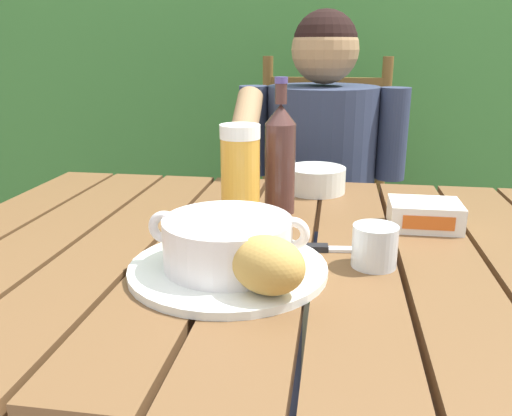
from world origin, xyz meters
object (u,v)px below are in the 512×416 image
object	(u,v)px
diner_bowl	(316,180)
table_knife	(326,248)
water_glass_small	(375,246)
bread_roll	(268,265)
soup_bowl	(228,241)
beer_glass	(240,173)
beer_bottle	(280,157)
butter_tub	(425,215)
chair_near_diner	(320,226)
person_eating	(319,184)
serving_plate	(228,268)

from	to	relation	value
diner_bowl	table_knife	bearing A→B (deg)	-84.61
water_glass_small	bread_roll	bearing A→B (deg)	-136.38
soup_bowl	beer_glass	world-z (taller)	beer_glass
soup_bowl	diner_bowl	distance (m)	0.48
bread_roll	beer_bottle	xyz separation A→B (m)	(-0.03, 0.39, 0.06)
bread_roll	diner_bowl	size ratio (longest dim) A/B	0.92
beer_glass	butter_tub	distance (m)	0.35
butter_tub	table_knife	xyz separation A→B (m)	(-0.17, -0.14, -0.02)
chair_near_diner	table_knife	world-z (taller)	chair_near_diner
butter_tub	diner_bowl	distance (m)	0.30
beer_glass	bread_roll	bearing A→B (deg)	-73.67
person_eating	beer_bottle	size ratio (longest dim) A/B	4.49
serving_plate	diner_bowl	bearing A→B (deg)	77.14
beer_glass	water_glass_small	bearing A→B (deg)	-38.02
table_knife	butter_tub	bearing A→B (deg)	39.53
beer_bottle	diner_bowl	distance (m)	0.20
beer_glass	diner_bowl	size ratio (longest dim) A/B	1.36
bread_roll	water_glass_small	world-z (taller)	bread_roll
table_knife	beer_bottle	bearing A→B (deg)	116.60
beer_glass	beer_bottle	size ratio (longest dim) A/B	0.69
soup_bowl	water_glass_small	xyz separation A→B (m)	(0.21, 0.06, -0.02)
serving_plate	table_knife	bearing A→B (deg)	37.15
beer_glass	butter_tub	size ratio (longest dim) A/B	1.44
soup_bowl	diner_bowl	world-z (taller)	soup_bowl
soup_bowl	beer_bottle	world-z (taller)	beer_bottle
person_eating	table_knife	distance (m)	0.70
butter_tub	table_knife	bearing A→B (deg)	-140.47
serving_plate	butter_tub	xyz separation A→B (m)	(0.32, 0.25, 0.02)
bread_roll	table_knife	distance (m)	0.21
table_knife	diner_bowl	size ratio (longest dim) A/B	1.21
beer_glass	butter_tub	bearing A→B (deg)	1.24
person_eating	bread_roll	xyz separation A→B (m)	(-0.03, -0.89, 0.12)
person_eating	butter_tub	size ratio (longest dim) A/B	9.39
beer_glass	butter_tub	xyz separation A→B (m)	(0.34, 0.01, -0.07)
beer_glass	table_knife	xyz separation A→B (m)	(0.17, -0.14, -0.09)
chair_near_diner	beer_glass	world-z (taller)	chair_near_diner
serving_plate	diner_bowl	size ratio (longest dim) A/B	2.18
soup_bowl	table_knife	distance (m)	0.18
water_glass_small	table_knife	distance (m)	0.09
serving_plate	beer_bottle	distance (m)	0.33
beer_glass	butter_tub	world-z (taller)	beer_glass
beer_bottle	chair_near_diner	bearing A→B (deg)	84.75
chair_near_diner	table_knife	size ratio (longest dim) A/B	6.49
person_eating	water_glass_small	distance (m)	0.76
beer_glass	table_knife	size ratio (longest dim) A/B	1.12
chair_near_diner	serving_plate	xyz separation A→B (m)	(-0.11, -1.01, 0.28)
person_eating	table_knife	world-z (taller)	person_eating
diner_bowl	soup_bowl	bearing A→B (deg)	-102.86
person_eating	beer_glass	size ratio (longest dim) A/B	6.51
person_eating	diner_bowl	bearing A→B (deg)	-89.49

